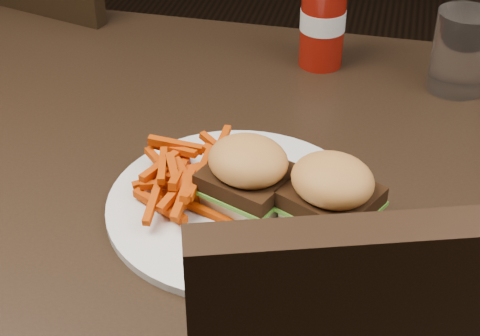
% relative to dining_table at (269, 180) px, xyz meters
% --- Properties ---
extents(dining_table, '(1.20, 0.80, 0.04)m').
position_rel_dining_table_xyz_m(dining_table, '(0.00, 0.00, 0.00)').
color(dining_table, black).
rests_on(dining_table, ground).
extents(chair_far, '(0.47, 0.47, 0.04)m').
position_rel_dining_table_xyz_m(chair_far, '(-0.49, 0.55, -0.30)').
color(chair_far, black).
rests_on(chair_far, ground).
extents(plate, '(0.30, 0.30, 0.01)m').
position_rel_dining_table_xyz_m(plate, '(-0.02, -0.09, 0.03)').
color(plate, white).
rests_on(plate, dining_table).
extents(sandwich_half_a, '(0.10, 0.10, 0.02)m').
position_rel_dining_table_xyz_m(sandwich_half_a, '(-0.01, -0.09, 0.04)').
color(sandwich_half_a, beige).
rests_on(sandwich_half_a, plate).
extents(sandwich_half_b, '(0.11, 0.10, 0.02)m').
position_rel_dining_table_xyz_m(sandwich_half_b, '(0.09, -0.10, 0.04)').
color(sandwich_half_b, beige).
rests_on(sandwich_half_b, plate).
extents(fries_pile, '(0.13, 0.13, 0.05)m').
position_rel_dining_table_xyz_m(fries_pile, '(-0.07, -0.08, 0.05)').
color(fries_pile, '#BA3E00').
rests_on(fries_pile, plate).
extents(ketchup_bottle, '(0.07, 0.07, 0.13)m').
position_rel_dining_table_xyz_m(ketchup_bottle, '(0.02, 0.28, 0.08)').
color(ketchup_bottle, maroon).
rests_on(ketchup_bottle, dining_table).
extents(tumbler, '(0.08, 0.08, 0.12)m').
position_rel_dining_table_xyz_m(tumbler, '(0.22, 0.25, 0.08)').
color(tumbler, white).
rests_on(tumbler, dining_table).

